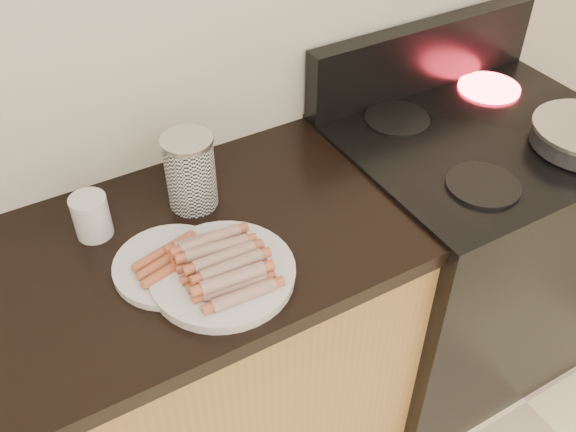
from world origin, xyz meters
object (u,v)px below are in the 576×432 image
stove (457,254)px  mug (91,216)px  main_plate (223,275)px  canister (190,172)px  side_plate (171,265)px

stove → mug: size_ratio=9.01×
main_plate → canister: size_ratio=1.64×
main_plate → side_plate: bearing=135.3°
stove → side_plate: (-0.92, -0.04, 0.45)m
stove → main_plate: bearing=-172.0°
main_plate → canister: 0.27m
main_plate → mug: size_ratio=2.96×
main_plate → side_plate: size_ratio=1.24×
side_plate → mug: bearing=119.3°
mug → stove: bearing=-8.3°
side_plate → main_plate: bearing=-44.7°
main_plate → side_plate: (-0.08, 0.08, -0.00)m
stove → main_plate: 0.96m
canister → mug: canister is taller
canister → mug: bearing=177.0°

